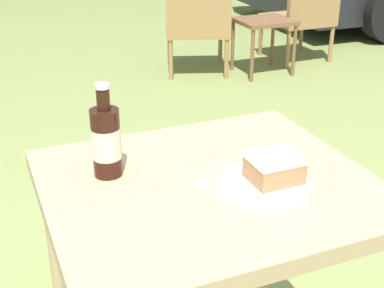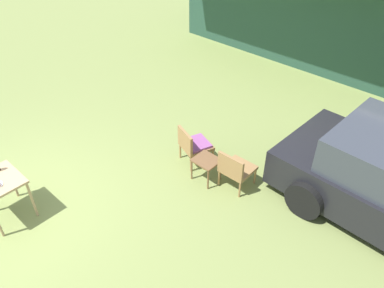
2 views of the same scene
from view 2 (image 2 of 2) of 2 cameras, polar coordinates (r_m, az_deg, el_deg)
The scene contains 4 objects.
ground_plane at distance 6.89m, azimuth -25.81°, elevation -9.65°, with size 60.00×60.00×0.00m, color olive.
wicker_chair_cushioned at distance 6.95m, azimuth 0.25°, elevation -0.01°, with size 0.65×0.66×0.75m.
wicker_chair_plain at distance 6.45m, azimuth 6.62°, elevation -3.70°, with size 0.52×0.53×0.75m.
garden_side_table at distance 6.59m, azimuth 2.20°, elevation -2.83°, with size 0.44×0.39×0.45m.
Camera 2 is at (5.01, -1.07, 4.60)m, focal length 35.00 mm.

